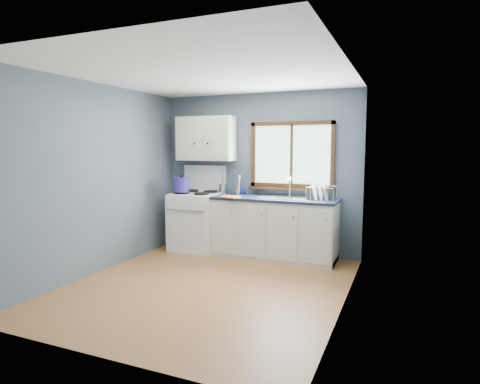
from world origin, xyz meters
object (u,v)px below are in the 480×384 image
at_px(gas_range, 197,220).
at_px(utensil_crock, 223,188).
at_px(skillet, 183,190).
at_px(dish_rack, 321,196).
at_px(base_cabinets, 274,231).
at_px(thermos, 238,185).
at_px(stockpot, 182,184).
at_px(sink, 286,202).

xyz_separation_m(gas_range, utensil_crock, (0.37, 0.21, 0.51)).
bearing_deg(skillet, dish_rack, 17.12).
distance_m(base_cabinets, thermos, 0.93).
distance_m(utensil_crock, thermos, 0.31).
xyz_separation_m(stockpot, dish_rack, (2.18, 0.16, -0.10)).
bearing_deg(gas_range, skillet, -140.45).
height_order(stockpot, utensil_crock, utensil_crock).
distance_m(gas_range, thermos, 0.89).
distance_m(stockpot, dish_rack, 2.18).
height_order(utensil_crock, dish_rack, utensil_crock).
bearing_deg(base_cabinets, thermos, 167.99).
bearing_deg(gas_range, base_cabinets, 0.82).
height_order(base_cabinets, stockpot, stockpot).
bearing_deg(utensil_crock, stockpot, -144.63).
xyz_separation_m(gas_range, base_cabinets, (1.31, 0.02, -0.08)).
height_order(skillet, stockpot, stockpot).
relative_size(skillet, stockpot, 1.22).
bearing_deg(skillet, stockpot, -75.38).
bearing_deg(sink, skillet, -174.44).
bearing_deg(skillet, thermos, 33.25).
distance_m(sink, skillet, 1.67).
bearing_deg(thermos, utensil_crock, 168.71).
bearing_deg(dish_rack, gas_range, 179.74).
xyz_separation_m(utensil_crock, thermos, (0.29, -0.06, 0.07)).
bearing_deg(gas_range, thermos, 13.18).
relative_size(gas_range, thermos, 4.43).
xyz_separation_m(gas_range, stockpot, (-0.17, -0.17, 0.58)).
xyz_separation_m(gas_range, thermos, (0.66, 0.16, 0.58)).
bearing_deg(base_cabinets, sink, -0.13).
bearing_deg(sink, utensil_crock, 170.06).
xyz_separation_m(sink, thermos, (-0.82, 0.14, 0.21)).
bearing_deg(stockpot, base_cabinets, 7.31).
bearing_deg(thermos, stockpot, -158.68).
height_order(utensil_crock, thermos, utensil_crock).
xyz_separation_m(sink, dish_rack, (0.52, -0.03, 0.12)).
height_order(skillet, dish_rack, dish_rack).
bearing_deg(base_cabinets, utensil_crock, 168.22).
height_order(skillet, utensil_crock, utensil_crock).
distance_m(gas_range, utensil_crock, 0.66).
xyz_separation_m(skillet, utensil_crock, (0.54, 0.36, 0.02)).
height_order(gas_range, thermos, gas_range).
xyz_separation_m(base_cabinets, skillet, (-1.48, -0.16, 0.57)).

